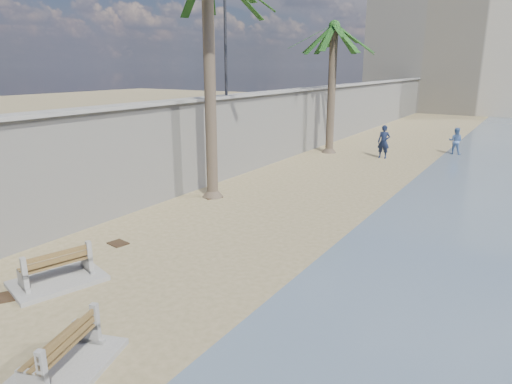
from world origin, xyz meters
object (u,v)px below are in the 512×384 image
at_px(bench_near, 62,353).
at_px(person_a, 384,139).
at_px(bench_far, 56,269).
at_px(person_b, 456,139).
at_px(palm_back, 334,28).

distance_m(bench_near, person_a, 20.48).
xyz_separation_m(bench_near, bench_far, (-2.86, 1.91, 0.01)).
height_order(bench_near, person_b, person_b).
distance_m(palm_back, person_a, 6.56).
xyz_separation_m(bench_far, palm_back, (-1.22, 18.54, 6.43)).
xyz_separation_m(bench_far, person_a, (1.90, 18.54, 0.66)).
distance_m(bench_near, bench_far, 3.44).
bearing_deg(person_a, bench_near, -88.94).
bearing_deg(bench_far, palm_back, 93.78).
height_order(bench_near, bench_far, bench_far).
distance_m(bench_near, palm_back, 21.82).
height_order(bench_far, palm_back, palm_back).
distance_m(bench_far, person_b, 22.41).
bearing_deg(bench_far, person_b, 77.15).
xyz_separation_m(palm_back, person_a, (3.12, 0.00, -5.77)).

